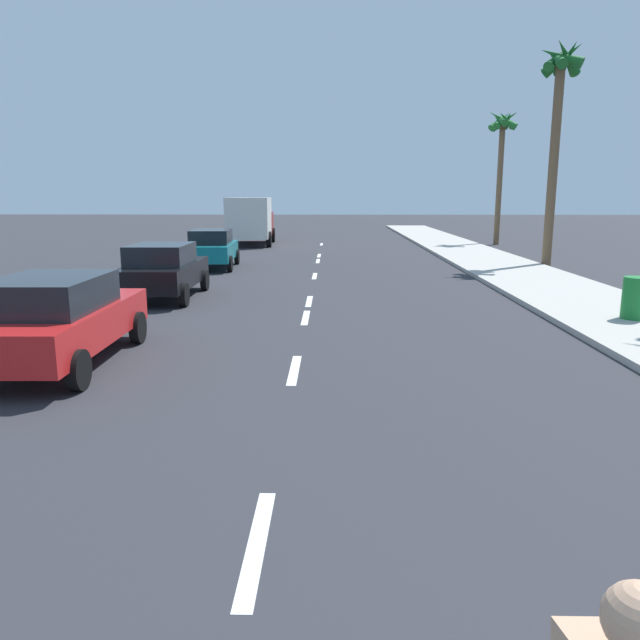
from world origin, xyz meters
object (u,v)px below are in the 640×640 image
Objects in this scene: delivery_truck at (250,220)px; trash_bin_far at (636,298)px; palm_tree_far at (559,99)px; parked_car_red at (55,318)px; parked_car_black at (163,269)px; parked_car_teal at (212,248)px; palm_tree_distant at (502,138)px.

trash_bin_far is (11.86, -23.05, -0.88)m from delivery_truck.
delivery_truck is 0.71× the size of palm_tree_far.
palm_tree_far is at bearing 47.20° from parked_car_red.
palm_tree_far is at bearing 30.14° from parked_car_black.
delivery_truck is at bearing 89.31° from parked_car_red.
parked_car_teal is at bearing -176.72° from palm_tree_far.
delivery_truck is 18.64m from palm_tree_far.
parked_car_black is 0.54× the size of palm_tree_distant.
delivery_truck is at bearing -178.56° from palm_tree_distant.
parked_car_black is 25.43m from palm_tree_distant.
parked_car_red is at bearing -162.89° from trash_bin_far.
parked_car_black reaches higher than trash_bin_far.
parked_car_red and parked_car_teal have the same top height.
parked_car_red is at bearing -131.92° from palm_tree_far.
parked_car_black is 19.60m from delivery_truck.
parked_car_teal is 20.13m from palm_tree_distant.
parked_car_teal is (-0.04, 7.46, -0.00)m from parked_car_black.
palm_tree_far is 13.34m from trash_bin_far.
parked_car_red is at bearing -90.30° from parked_car_black.
palm_tree_distant is (0.97, 11.70, -0.42)m from palm_tree_far.
palm_tree_far is at bearing 80.25° from trash_bin_far.
parked_car_black is 4.44× the size of trash_bin_far.
palm_tree_far reaches higher than delivery_truck.
parked_car_black is (-0.05, 7.09, -0.00)m from parked_car_red.
delivery_truck reaches higher than trash_bin_far.
parked_car_black is 0.67× the size of delivery_truck.
palm_tree_distant reaches higher than trash_bin_far.
parked_car_red is 1.08× the size of parked_car_teal.
parked_car_red is 0.57× the size of palm_tree_distant.
delivery_truck is 0.80× the size of palm_tree_distant.
parked_car_teal is 0.53× the size of palm_tree_distant.
trash_bin_far is (11.77, 3.62, -0.22)m from parked_car_red.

